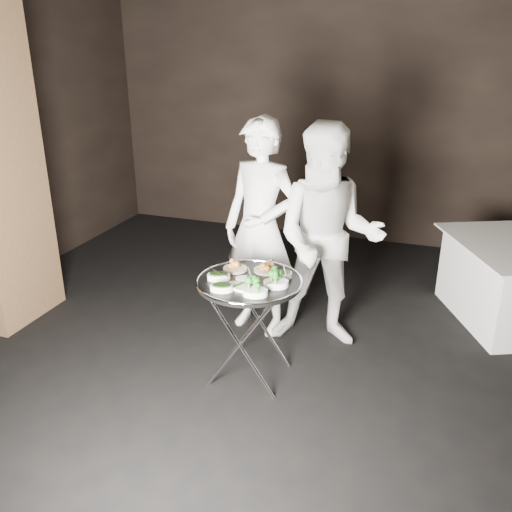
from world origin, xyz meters
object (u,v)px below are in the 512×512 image
(tray_stand, at_px, (249,325))
(waiter_left, at_px, (261,229))
(serving_tray, at_px, (249,282))
(waiter_right, at_px, (328,239))

(tray_stand, relative_size, waiter_left, 0.42)
(serving_tray, distance_m, waiter_right, 0.85)
(tray_stand, distance_m, waiter_right, 0.97)
(waiter_left, bearing_deg, tray_stand, -63.92)
(waiter_left, relative_size, waiter_right, 1.00)
(tray_stand, height_order, serving_tray, serving_tray)
(serving_tray, distance_m, waiter_left, 0.80)
(serving_tray, xyz_separation_m, waiter_left, (-0.18, 0.77, 0.14))
(serving_tray, bearing_deg, waiter_right, 59.94)
(serving_tray, relative_size, waiter_left, 0.41)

